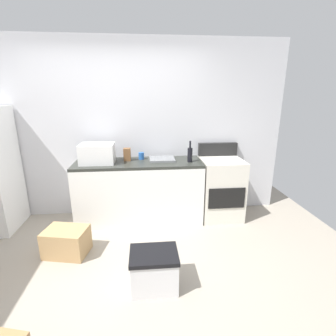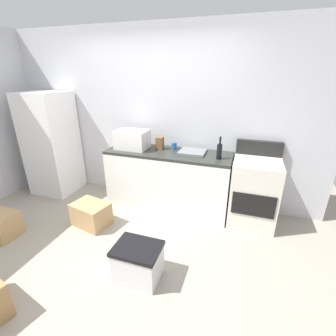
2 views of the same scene
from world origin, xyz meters
TOP-DOWN VIEW (x-y plane):
  - ground_plane at (0.00, 0.00)m, footprint 6.00×6.00m
  - wall_back at (0.00, 1.55)m, footprint 5.00×0.10m
  - kitchen_counter at (0.30, 1.20)m, footprint 1.80×0.60m
  - stove_oven at (1.52, 1.21)m, footprint 0.60×0.61m
  - microwave at (-0.26, 1.19)m, footprint 0.46×0.34m
  - sink_basin at (0.64, 1.26)m, footprint 0.36×0.32m
  - wine_bottle at (1.02, 1.13)m, footprint 0.07×0.07m
  - coffee_mug at (0.34, 1.34)m, footprint 0.08×0.08m
  - knife_block at (0.14, 1.28)m, footprint 0.10×0.10m
  - cardboard_box_small at (-0.55, 0.41)m, footprint 0.54×0.43m
  - storage_bin at (0.45, -0.22)m, footprint 0.46×0.36m

SIDE VIEW (x-z plane):
  - ground_plane at x=0.00m, z-range 0.00..0.00m
  - cardboard_box_small at x=-0.55m, z-range 0.00..0.32m
  - storage_bin at x=0.45m, z-range 0.00..0.38m
  - kitchen_counter at x=0.30m, z-range 0.00..0.90m
  - stove_oven at x=1.52m, z-range -0.08..1.02m
  - sink_basin at x=0.64m, z-range 0.90..0.93m
  - coffee_mug at x=0.34m, z-range 0.90..1.00m
  - knife_block at x=0.14m, z-range 0.90..1.08m
  - wine_bottle at x=1.02m, z-range 0.86..1.16m
  - microwave at x=-0.26m, z-range 0.90..1.17m
  - wall_back at x=0.00m, z-range 0.00..2.60m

